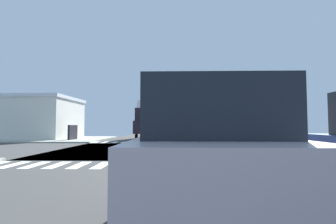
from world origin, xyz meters
The scene contains 11 objects.
ground centered at (0.00, 0.00, -0.03)m, with size 90.00×90.00×0.05m.
sidewalk_corner_ne centered at (13.00, 12.00, 0.07)m, with size 12.00×12.00×0.14m.
sidewalk_corner_nw centered at (-13.00, 12.00, 0.07)m, with size 12.00×12.00×0.14m.
crosswalk_near centered at (-0.25, -7.30, 0.00)m, with size 13.50×2.00×0.01m.
crosswalk_far centered at (-0.25, 7.30, 0.00)m, with size 13.50×2.00×0.01m.
traffic_signal_mast centered at (6.15, 7.18, 4.93)m, with size 6.44×0.55×6.69m.
street_lamp centered at (7.63, 19.53, 5.39)m, with size 1.78×0.32×9.16m.
bank_building centered at (-19.04, 13.13, 2.70)m, with size 16.38×8.96×5.39m.
box_truck_farside_1 centered at (-2.00, 13.02, 2.56)m, with size 2.40×7.20×4.85m.
suv_queued_2 centered at (-2.00, 24.31, 1.39)m, with size 1.96×4.60×2.34m.
suv_leading_3 centered at (2.00, -14.18, 1.39)m, with size 1.96×4.60×2.34m.
Camera 1 is at (1.51, -18.29, 1.79)m, focal length 26.34 mm.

